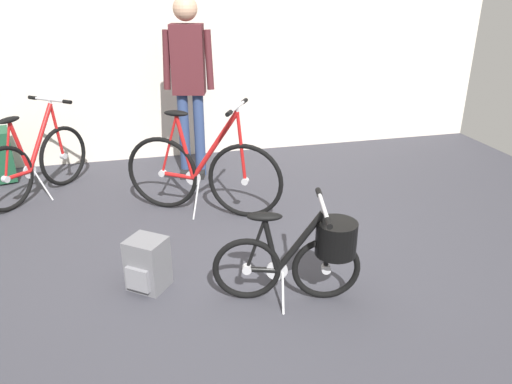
{
  "coord_description": "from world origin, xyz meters",
  "views": [
    {
      "loc": [
        -0.72,
        -2.87,
        1.91
      ],
      "look_at": [
        0.05,
        0.21,
        0.55
      ],
      "focal_mm": 34.25,
      "sensor_mm": 36.0,
      "label": 1
    }
  ],
  "objects_px": {
    "rolling_suitcase": "(3,154)",
    "backpack_on_floor": "(147,264)",
    "folding_bike_foreground": "(307,252)",
    "display_bike_right": "(36,163)",
    "display_bike_left": "(203,173)",
    "visitor_near_wall": "(189,76)"
  },
  "relations": [
    {
      "from": "backpack_on_floor",
      "to": "display_bike_right",
      "type": "bearing_deg",
      "value": 117.33
    },
    {
      "from": "display_bike_left",
      "to": "backpack_on_floor",
      "type": "bearing_deg",
      "value": -116.42
    },
    {
      "from": "display_bike_right",
      "to": "backpack_on_floor",
      "type": "xyz_separation_m",
      "value": [
        0.94,
        -1.83,
        -0.17
      ]
    },
    {
      "from": "display_bike_right",
      "to": "backpack_on_floor",
      "type": "relative_size",
      "value": 2.89
    },
    {
      "from": "folding_bike_foreground",
      "to": "display_bike_left",
      "type": "bearing_deg",
      "value": 106.99
    },
    {
      "from": "rolling_suitcase",
      "to": "backpack_on_floor",
      "type": "bearing_deg",
      "value": -60.37
    },
    {
      "from": "folding_bike_foreground",
      "to": "backpack_on_floor",
      "type": "height_order",
      "value": "folding_bike_foreground"
    },
    {
      "from": "display_bike_left",
      "to": "backpack_on_floor",
      "type": "height_order",
      "value": "display_bike_left"
    },
    {
      "from": "display_bike_left",
      "to": "folding_bike_foreground",
      "type": "bearing_deg",
      "value": -73.01
    },
    {
      "from": "visitor_near_wall",
      "to": "display_bike_left",
      "type": "bearing_deg",
      "value": -91.82
    },
    {
      "from": "display_bike_right",
      "to": "rolling_suitcase",
      "type": "bearing_deg",
      "value": 126.5
    },
    {
      "from": "display_bike_right",
      "to": "visitor_near_wall",
      "type": "height_order",
      "value": "visitor_near_wall"
    },
    {
      "from": "folding_bike_foreground",
      "to": "backpack_on_floor",
      "type": "relative_size",
      "value": 2.59
    },
    {
      "from": "folding_bike_foreground",
      "to": "rolling_suitcase",
      "type": "relative_size",
      "value": 1.13
    },
    {
      "from": "folding_bike_foreground",
      "to": "display_bike_right",
      "type": "xyz_separation_m",
      "value": [
        -1.94,
        2.21,
        0.0
      ]
    },
    {
      "from": "display_bike_left",
      "to": "display_bike_right",
      "type": "height_order",
      "value": "display_bike_left"
    },
    {
      "from": "display_bike_left",
      "to": "visitor_near_wall",
      "type": "relative_size",
      "value": 0.71
    },
    {
      "from": "display_bike_left",
      "to": "backpack_on_floor",
      "type": "distance_m",
      "value": 1.24
    },
    {
      "from": "folding_bike_foreground",
      "to": "rolling_suitcase",
      "type": "bearing_deg",
      "value": 130.37
    },
    {
      "from": "visitor_near_wall",
      "to": "rolling_suitcase",
      "type": "relative_size",
      "value": 2.18
    },
    {
      "from": "display_bike_right",
      "to": "backpack_on_floor",
      "type": "bearing_deg",
      "value": -62.67
    },
    {
      "from": "display_bike_left",
      "to": "visitor_near_wall",
      "type": "xyz_separation_m",
      "value": [
        0.03,
        0.97,
        0.68
      ]
    }
  ]
}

